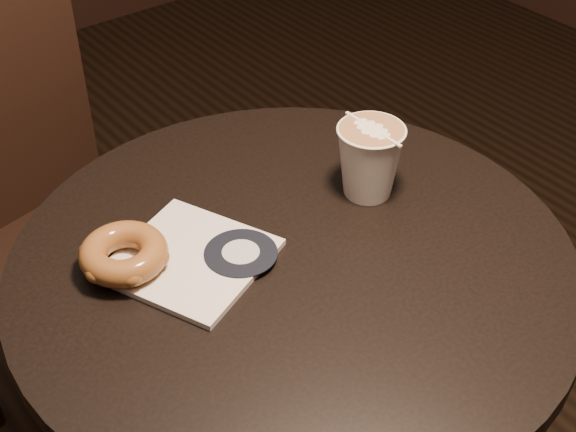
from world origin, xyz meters
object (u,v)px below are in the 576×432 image
(doughnut, at_px, (124,254))
(latte_cup, at_px, (369,161))
(pastry_bag, at_px, (191,259))
(cafe_table, at_px, (293,363))
(chair, at_px, (33,193))

(doughnut, relative_size, latte_cup, 1.05)
(pastry_bag, relative_size, doughnut, 1.60)
(cafe_table, bearing_deg, pastry_bag, 147.61)
(pastry_bag, height_order, latte_cup, latte_cup)
(chair, distance_m, doughnut, 0.54)
(doughnut, bearing_deg, pastry_bag, -27.75)
(doughnut, height_order, latte_cup, latte_cup)
(pastry_bag, bearing_deg, cafe_table, -55.22)
(cafe_table, relative_size, chair, 0.76)
(cafe_table, xyz_separation_m, latte_cup, (0.16, 0.04, 0.25))
(cafe_table, height_order, chair, chair)
(chair, relative_size, pastry_bag, 5.82)
(pastry_bag, xyz_separation_m, doughnut, (-0.07, 0.04, 0.02))
(chair, bearing_deg, doughnut, -108.66)
(doughnut, bearing_deg, chair, 83.59)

